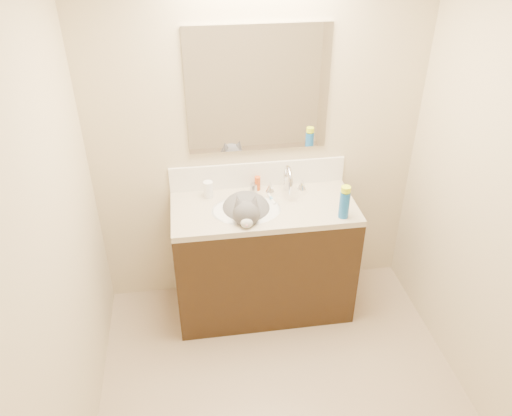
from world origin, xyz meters
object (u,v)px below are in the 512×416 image
object	(u,v)px
basin	(246,219)
amber_bottle	(257,183)
spray_can	(344,205)
faucet	(287,182)
cat	(247,212)
silver_jar	(254,187)
pill_bottle	(208,189)
vanity_cabinet	(263,260)

from	to	relation	value
basin	amber_bottle	distance (m)	0.29
basin	spray_can	world-z (taller)	spray_can
faucet	cat	distance (m)	0.36
faucet	silver_jar	xyz separation A→B (m)	(-0.22, 0.06, -0.06)
silver_jar	spray_can	world-z (taller)	spray_can
basin	silver_jar	world-z (taller)	silver_jar
cat	faucet	bearing A→B (deg)	36.19
basin	cat	world-z (taller)	cat
faucet	spray_can	world-z (taller)	faucet
basin	pill_bottle	world-z (taller)	pill_bottle
vanity_cabinet	pill_bottle	distance (m)	0.64
faucet	cat	bearing A→B (deg)	-150.45
spray_can	amber_bottle	bearing A→B (deg)	139.41
silver_jar	amber_bottle	distance (m)	0.04
silver_jar	amber_bottle	world-z (taller)	amber_bottle
pill_bottle	faucet	bearing A→B (deg)	-3.18
basin	pill_bottle	bearing A→B (deg)	139.15
faucet	cat	size ratio (longest dim) A/B	0.60
cat	pill_bottle	distance (m)	0.31
vanity_cabinet	cat	xyz separation A→B (m)	(-0.12, -0.03, 0.43)
basin	cat	bearing A→B (deg)	-62.16
faucet	silver_jar	distance (m)	0.23
silver_jar	faucet	bearing A→B (deg)	-16.00
basin	spray_can	bearing A→B (deg)	-16.04
vanity_cabinet	basin	size ratio (longest dim) A/B	2.67
pill_bottle	cat	bearing A→B (deg)	-41.02
cat	spray_can	world-z (taller)	cat
cat	spray_can	bearing A→B (deg)	-9.22
faucet	spray_can	xyz separation A→B (m)	(0.29, -0.34, 0.00)
silver_jar	pill_bottle	bearing A→B (deg)	-173.91
basin	faucet	xyz separation A→B (m)	(0.30, 0.17, 0.16)
vanity_cabinet	spray_can	bearing A→B (deg)	-23.03
basin	amber_bottle	world-z (taller)	amber_bottle
amber_bottle	spray_can	xyz separation A→B (m)	(0.48, -0.41, 0.04)
basin	spray_can	size ratio (longest dim) A/B	2.58
basin	faucet	world-z (taller)	faucet
vanity_cabinet	silver_jar	distance (m)	0.52
vanity_cabinet	pill_bottle	bearing A→B (deg)	154.39
cat	silver_jar	xyz separation A→B (m)	(0.08, 0.23, 0.05)
basin	amber_bottle	xyz separation A→B (m)	(0.11, 0.24, 0.12)
pill_bottle	silver_jar	distance (m)	0.31
basin	silver_jar	distance (m)	0.26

